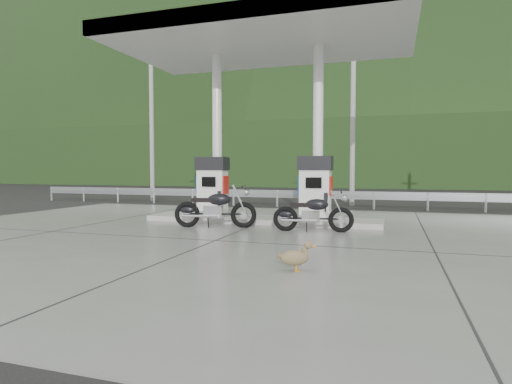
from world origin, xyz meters
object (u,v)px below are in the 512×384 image
(gas_pump_left, at_px, (212,186))
(duck, at_px, (294,258))
(motorcycle_left, at_px, (215,209))
(gas_pump_right, at_px, (315,188))
(motorcycle_right, at_px, (313,214))

(gas_pump_left, distance_m, duck, 6.98)
(gas_pump_left, relative_size, duck, 3.30)
(gas_pump_left, bearing_deg, motorcycle_left, -63.78)
(gas_pump_left, height_order, gas_pump_right, same)
(motorcycle_left, bearing_deg, gas_pump_right, 17.70)
(motorcycle_right, bearing_deg, duck, -90.88)
(motorcycle_left, relative_size, duck, 3.85)
(motorcycle_right, relative_size, duck, 3.47)
(duck, bearing_deg, motorcycle_left, 104.95)
(gas_pump_left, distance_m, motorcycle_left, 1.75)
(motorcycle_right, height_order, duck, motorcycle_right)
(gas_pump_left, distance_m, motorcycle_right, 3.75)
(gas_pump_right, height_order, motorcycle_left, gas_pump_right)
(motorcycle_left, height_order, motorcycle_right, motorcycle_left)
(gas_pump_right, bearing_deg, motorcycle_right, -82.15)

